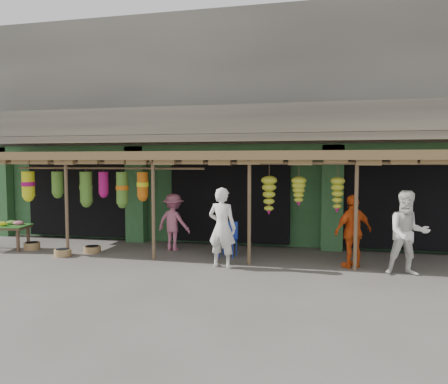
% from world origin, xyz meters
% --- Properties ---
extents(ground, '(80.00, 80.00, 0.00)m').
position_xyz_m(ground, '(0.00, 0.00, 0.00)').
color(ground, '#514C47').
rests_on(ground, ground).
extents(building, '(16.40, 6.80, 7.00)m').
position_xyz_m(building, '(-0.00, 4.87, 3.37)').
color(building, gray).
rests_on(building, ground).
extents(awning, '(14.00, 2.70, 2.79)m').
position_xyz_m(awning, '(-0.15, 0.80, 2.57)').
color(awning, brown).
rests_on(awning, ground).
extents(flower_table, '(1.49, 1.03, 0.82)m').
position_xyz_m(flower_table, '(-6.17, 0.02, 0.66)').
color(flower_table, brown).
rests_on(flower_table, ground).
extents(blue_chair, '(0.46, 0.47, 0.91)m').
position_xyz_m(blue_chair, '(0.30, 0.66, 0.51)').
color(blue_chair, '#1930A3').
rests_on(blue_chair, ground).
extents(basket_left, '(0.59, 0.59, 0.19)m').
position_xyz_m(basket_left, '(-4.03, -0.39, 0.09)').
color(basket_left, olive).
rests_on(basket_left, ground).
extents(basket_mid, '(0.52, 0.52, 0.18)m').
position_xyz_m(basket_mid, '(-3.50, 0.21, 0.09)').
color(basket_mid, olive).
rests_on(basket_mid, ground).
extents(basket_right, '(0.50, 0.50, 0.20)m').
position_xyz_m(basket_right, '(-5.42, 0.21, 0.10)').
color(basket_right, '#A1774B').
rests_on(basket_right, ground).
extents(person_front, '(0.78, 0.60, 1.92)m').
position_xyz_m(person_front, '(0.42, -0.61, 0.96)').
color(person_front, white).
rests_on(person_front, ground).
extents(person_right, '(0.99, 0.80, 1.89)m').
position_xyz_m(person_right, '(4.60, -0.37, 0.95)').
color(person_right, white).
rests_on(person_right, ground).
extents(person_vendor, '(1.08, 0.94, 1.75)m').
position_xyz_m(person_vendor, '(3.46, 0.07, 0.87)').
color(person_vendor, '#E05215').
rests_on(person_vendor, ground).
extents(person_shopper, '(1.16, 0.85, 1.61)m').
position_xyz_m(person_shopper, '(-1.40, 1.04, 0.81)').
color(person_shopper, '#C06584').
rests_on(person_shopper, ground).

